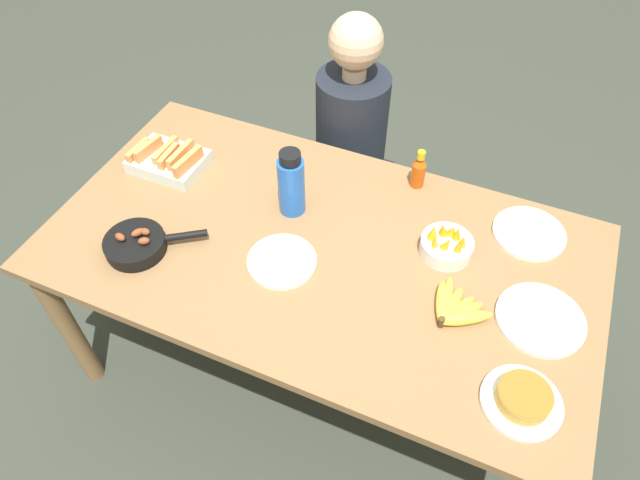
{
  "coord_description": "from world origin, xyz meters",
  "views": [
    {
      "loc": [
        0.49,
        -1.13,
        2.18
      ],
      "look_at": [
        0.0,
        0.0,
        0.79
      ],
      "focal_mm": 32.0,
      "sensor_mm": 36.0,
      "label": 1
    }
  ],
  "objects_px": {
    "empty_plate_near_front": "(529,233)",
    "person_figure": "(350,161)",
    "hot_sauce_bottle": "(419,171)",
    "skillet": "(137,244)",
    "banana_bunch": "(454,309)",
    "empty_plate_far_left": "(540,319)",
    "empty_plate_far_right": "(282,261)",
    "water_bottle": "(291,184)",
    "melon_tray": "(168,160)",
    "fruit_bowl_mango": "(447,245)",
    "frittata_plate_center": "(523,399)"
  },
  "relations": [
    {
      "from": "empty_plate_near_front",
      "to": "empty_plate_far_right",
      "type": "height_order",
      "value": "same"
    },
    {
      "from": "empty_plate_far_right",
      "to": "empty_plate_far_left",
      "type": "bearing_deg",
      "value": 7.41
    },
    {
      "from": "frittata_plate_center",
      "to": "person_figure",
      "type": "height_order",
      "value": "person_figure"
    },
    {
      "from": "empty_plate_far_left",
      "to": "frittata_plate_center",
      "type": "bearing_deg",
      "value": -90.83
    },
    {
      "from": "skillet",
      "to": "empty_plate_near_front",
      "type": "xyz_separation_m",
      "value": [
        1.16,
        0.57,
        -0.02
      ]
    },
    {
      "from": "melon_tray",
      "to": "fruit_bowl_mango",
      "type": "xyz_separation_m",
      "value": [
        1.06,
        0.0,
        0.0
      ]
    },
    {
      "from": "melon_tray",
      "to": "frittata_plate_center",
      "type": "height_order",
      "value": "melon_tray"
    },
    {
      "from": "empty_plate_near_front",
      "to": "empty_plate_far_left",
      "type": "xyz_separation_m",
      "value": [
        0.09,
        -0.33,
        -0.0
      ]
    },
    {
      "from": "hot_sauce_bottle",
      "to": "person_figure",
      "type": "relative_size",
      "value": 0.13
    },
    {
      "from": "melon_tray",
      "to": "empty_plate_far_right",
      "type": "distance_m",
      "value": 0.64
    },
    {
      "from": "empty_plate_far_left",
      "to": "hot_sauce_bottle",
      "type": "bearing_deg",
      "value": 140.28
    },
    {
      "from": "banana_bunch",
      "to": "empty_plate_far_left",
      "type": "xyz_separation_m",
      "value": [
        0.24,
        0.07,
        -0.01
      ]
    },
    {
      "from": "skillet",
      "to": "fruit_bowl_mango",
      "type": "height_order",
      "value": "fruit_bowl_mango"
    },
    {
      "from": "skillet",
      "to": "hot_sauce_bottle",
      "type": "bearing_deg",
      "value": 7.53
    },
    {
      "from": "empty_plate_far_right",
      "to": "hot_sauce_bottle",
      "type": "height_order",
      "value": "hot_sauce_bottle"
    },
    {
      "from": "melon_tray",
      "to": "skillet",
      "type": "xyz_separation_m",
      "value": [
        0.13,
        -0.39,
        -0.01
      ]
    },
    {
      "from": "skillet",
      "to": "empty_plate_near_front",
      "type": "bearing_deg",
      "value": -7.9
    },
    {
      "from": "banana_bunch",
      "to": "person_figure",
      "type": "xyz_separation_m",
      "value": [
        -0.63,
        0.8,
        -0.27
      ]
    },
    {
      "from": "hot_sauce_bottle",
      "to": "skillet",
      "type": "bearing_deg",
      "value": -138.27
    },
    {
      "from": "empty_plate_near_front",
      "to": "water_bottle",
      "type": "xyz_separation_m",
      "value": [
        -0.78,
        -0.2,
        0.11
      ]
    },
    {
      "from": "empty_plate_far_right",
      "to": "skillet",
      "type": "bearing_deg",
      "value": -163.29
    },
    {
      "from": "fruit_bowl_mango",
      "to": "hot_sauce_bottle",
      "type": "bearing_deg",
      "value": 123.34
    },
    {
      "from": "skillet",
      "to": "fruit_bowl_mango",
      "type": "xyz_separation_m",
      "value": [
        0.92,
        0.39,
        0.01
      ]
    },
    {
      "from": "frittata_plate_center",
      "to": "skillet",
      "type": "bearing_deg",
      "value": 177.9
    },
    {
      "from": "fruit_bowl_mango",
      "to": "person_figure",
      "type": "height_order",
      "value": "person_figure"
    },
    {
      "from": "empty_plate_far_right",
      "to": "water_bottle",
      "type": "xyz_separation_m",
      "value": [
        -0.07,
        0.24,
        0.11
      ]
    },
    {
      "from": "banana_bunch",
      "to": "frittata_plate_center",
      "type": "distance_m",
      "value": 0.32
    },
    {
      "from": "empty_plate_far_right",
      "to": "fruit_bowl_mango",
      "type": "xyz_separation_m",
      "value": [
        0.47,
        0.25,
        0.03
      ]
    },
    {
      "from": "banana_bunch",
      "to": "empty_plate_near_front",
      "type": "distance_m",
      "value": 0.43
    },
    {
      "from": "skillet",
      "to": "person_figure",
      "type": "bearing_deg",
      "value": 34.51
    },
    {
      "from": "water_bottle",
      "to": "empty_plate_far_right",
      "type": "bearing_deg",
      "value": -72.64
    },
    {
      "from": "empty_plate_far_left",
      "to": "person_figure",
      "type": "bearing_deg",
      "value": 140.49
    },
    {
      "from": "fruit_bowl_mango",
      "to": "hot_sauce_bottle",
      "type": "distance_m",
      "value": 0.33
    },
    {
      "from": "empty_plate_far_right",
      "to": "water_bottle",
      "type": "bearing_deg",
      "value": 107.36
    },
    {
      "from": "empty_plate_near_front",
      "to": "person_figure",
      "type": "relative_size",
      "value": 0.2
    },
    {
      "from": "frittata_plate_center",
      "to": "empty_plate_far_right",
      "type": "xyz_separation_m",
      "value": [
        -0.79,
        0.18,
        -0.02
      ]
    },
    {
      "from": "skillet",
      "to": "empty_plate_far_right",
      "type": "xyz_separation_m",
      "value": [
        0.46,
        0.14,
        -0.02
      ]
    },
    {
      "from": "melon_tray",
      "to": "fruit_bowl_mango",
      "type": "relative_size",
      "value": 1.55
    },
    {
      "from": "frittata_plate_center",
      "to": "banana_bunch",
      "type": "bearing_deg",
      "value": 138.08
    },
    {
      "from": "skillet",
      "to": "empty_plate_far_left",
      "type": "bearing_deg",
      "value": -23.33
    },
    {
      "from": "empty_plate_far_left",
      "to": "fruit_bowl_mango",
      "type": "bearing_deg",
      "value": 155.66
    },
    {
      "from": "empty_plate_far_right",
      "to": "fruit_bowl_mango",
      "type": "relative_size",
      "value": 1.32
    },
    {
      "from": "melon_tray",
      "to": "fruit_bowl_mango",
      "type": "height_order",
      "value": "fruit_bowl_mango"
    },
    {
      "from": "water_bottle",
      "to": "empty_plate_near_front",
      "type": "bearing_deg",
      "value": 14.55
    },
    {
      "from": "melon_tray",
      "to": "empty_plate_near_front",
      "type": "distance_m",
      "value": 1.31
    },
    {
      "from": "water_bottle",
      "to": "hot_sauce_bottle",
      "type": "bearing_deg",
      "value": 38.85
    },
    {
      "from": "skillet",
      "to": "person_figure",
      "type": "xyz_separation_m",
      "value": [
        0.38,
        0.96,
        -0.28
      ]
    },
    {
      "from": "skillet",
      "to": "frittata_plate_center",
      "type": "xyz_separation_m",
      "value": [
        1.25,
        -0.05,
        -0.0
      ]
    },
    {
      "from": "melon_tray",
      "to": "empty_plate_near_front",
      "type": "xyz_separation_m",
      "value": [
        1.3,
        0.19,
        -0.03
      ]
    },
    {
      "from": "melon_tray",
      "to": "empty_plate_far_right",
      "type": "relative_size",
      "value": 1.17
    }
  ]
}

